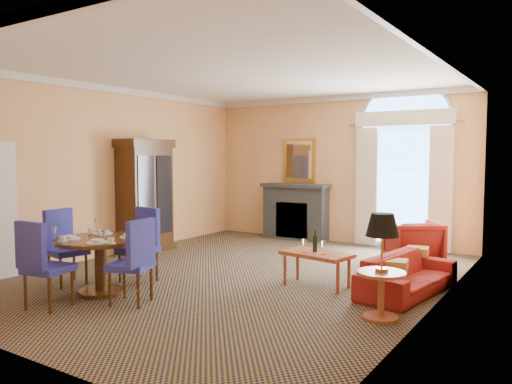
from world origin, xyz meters
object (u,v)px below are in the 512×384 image
Objects in this scene: armchair at (413,243)px; side_table at (382,252)px; sofa at (408,274)px; armoire at (145,198)px; coffee_table at (316,255)px; dining_table at (101,253)px.

side_table is at bearing 63.83° from armchair.
sofa is 1.50× the size of side_table.
armoire is 1.22× the size of sofa.
armchair reaches higher than sofa.
armoire reaches higher than armchair.
coffee_table is (-0.80, -2.14, 0.07)m from armchair.
armchair is (-0.42, 1.79, 0.13)m from sofa.
coffee_table reaches higher than armchair.
armoire is 1.80× the size of dining_table.
armoire reaches higher than sofa.
coffee_table is at bearing 40.38° from dining_table.
armoire is 5.34m from sofa.
armoire is 2.08× the size of coffee_table.
armoire is at bearing 164.37° from side_table.
dining_table is at bearing 17.80° from armchair.
armchair is 0.81× the size of coffee_table.
sofa is at bearing 92.28° from side_table.
armoire is at bearing 124.21° from dining_table.
dining_table is 1.02× the size of side_table.
armoire is 1.83× the size of side_table.
coffee_table is at bearing -8.16° from armoire.
side_table is (0.47, -3.04, 0.40)m from armchair.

